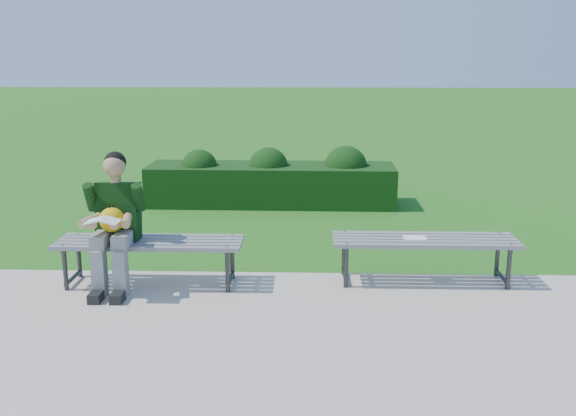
{
  "coord_description": "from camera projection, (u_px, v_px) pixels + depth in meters",
  "views": [
    {
      "loc": [
        0.52,
        -6.33,
        2.22
      ],
      "look_at": [
        0.33,
        -0.22,
        0.76
      ],
      "focal_mm": 40.0,
      "sensor_mm": 36.0,
      "label": 1
    }
  ],
  "objects": [
    {
      "name": "bench_right",
      "position": [
        425.0,
        243.0,
        6.32
      ],
      "size": [
        1.8,
        0.5,
        0.46
      ],
      "color": "slate",
      "rests_on": "walkway"
    },
    {
      "name": "paper_sheet",
      "position": [
        415.0,
        238.0,
        6.31
      ],
      "size": [
        0.22,
        0.16,
        0.01
      ],
      "color": "white",
      "rests_on": "bench_right"
    },
    {
      "name": "walkway",
      "position": [
        240.0,
        348.0,
        4.98
      ],
      "size": [
        30.0,
        3.5,
        0.02
      ],
      "color": "#B9B19E",
      "rests_on": "ground"
    },
    {
      "name": "hedge",
      "position": [
        274.0,
        180.0,
        9.76
      ],
      "size": [
        3.74,
        0.98,
        0.9
      ],
      "color": "#193D12",
      "rests_on": "ground"
    },
    {
      "name": "seated_boy",
      "position": [
        115.0,
        218.0,
        6.09
      ],
      "size": [
        0.56,
        0.76,
        1.31
      ],
      "color": "slate",
      "rests_on": "walkway"
    },
    {
      "name": "ground",
      "position": [
        257.0,
        274.0,
        6.68
      ],
      "size": [
        80.0,
        80.0,
        0.0
      ],
      "color": "#2F6F21",
      "rests_on": "ground"
    },
    {
      "name": "bench_left",
      "position": [
        150.0,
        246.0,
        6.24
      ],
      "size": [
        1.8,
        0.5,
        0.46
      ],
      "color": "slate",
      "rests_on": "walkway"
    }
  ]
}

